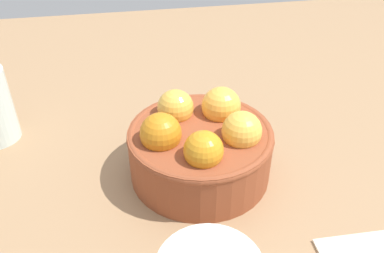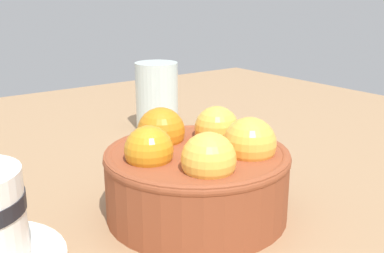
{
  "view_description": "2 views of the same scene",
  "coord_description": "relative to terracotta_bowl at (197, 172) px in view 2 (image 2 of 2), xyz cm",
  "views": [
    {
      "loc": [
        7.52,
        35.48,
        31.78
      ],
      "look_at": [
        0.85,
        -0.49,
        6.34
      ],
      "focal_mm": 37.97,
      "sensor_mm": 36.0,
      "label": 1
    },
    {
      "loc": [
        -30.34,
        23.07,
        19.36
      ],
      "look_at": [
        1.92,
        -0.89,
        7.56
      ],
      "focal_mm": 43.48,
      "sensor_mm": 36.0,
      "label": 2
    }
  ],
  "objects": [
    {
      "name": "terracotta_bowl",
      "position": [
        0.0,
        0.0,
        0.0
      ],
      "size": [
        16.26,
        16.26,
        9.11
      ],
      "color": "brown",
      "rests_on": "ground_plane"
    },
    {
      "name": "water_glass",
      "position": [
        24.92,
        -11.64,
        0.81
      ],
      "size": [
        6.05,
        6.05,
        9.62
      ],
      "primitive_type": "cylinder",
      "color": "silver",
      "rests_on": "ground_plane"
    },
    {
      "name": "ground_plane",
      "position": [
        0.01,
        0.04,
        -6.01
      ],
      "size": [
        119.47,
        116.46,
        4.02
      ],
      "primitive_type": "cube",
      "color": "#997551"
    }
  ]
}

